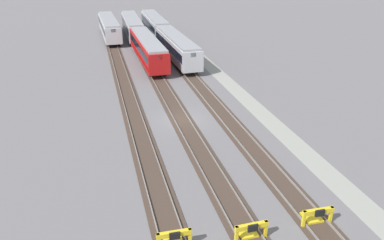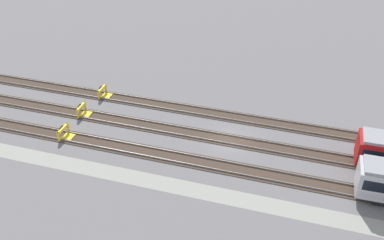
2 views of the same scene
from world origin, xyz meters
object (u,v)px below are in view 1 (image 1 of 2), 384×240
Objects in this scene: subway_car_front_row_centre at (148,49)px; bumper_stop_near_inner_track at (249,230)px; bumper_stop_middle_track at (173,238)px; bumper_stop_nearest_track at (315,215)px; subway_car_front_row_right_inner at (176,47)px; subway_car_front_row_left_inner at (109,27)px; subway_car_front_row_leftmost at (155,25)px; subway_car_front_row_rightmost at (132,26)px.

bumper_stop_near_inner_track is at bearing 179.91° from subway_car_front_row_centre.
bumper_stop_nearest_track is at bearing -92.01° from bumper_stop_middle_track.
subway_car_front_row_right_inner is 38.50m from bumper_stop_nearest_track.
subway_car_front_row_left_inner is 20.68m from subway_car_front_row_right_inner.
subway_car_front_row_leftmost is 8.98× the size of bumper_stop_nearest_track.
bumper_stop_nearest_track and bumper_stop_middle_track have the same top height.
subway_car_front_row_right_inner is at bearing -166.66° from subway_car_front_row_rightmost.
subway_car_front_row_leftmost is at bearing -86.91° from subway_car_front_row_left_inner.
bumper_stop_near_inner_track and bumper_stop_middle_track have the same top height.
subway_car_front_row_centre is 8.99× the size of bumper_stop_nearest_track.
subway_car_front_row_leftmost and subway_car_front_row_left_inner have the same top height.
bumper_stop_middle_track is (-56.88, 0.00, -1.53)m from subway_car_front_row_left_inner.
subway_car_front_row_centre reaches higher than bumper_stop_nearest_track.
subway_car_front_row_leftmost is at bearing -8.67° from bumper_stop_middle_track.
subway_car_front_row_rightmost is 57.33m from bumper_stop_nearest_track.
bumper_stop_nearest_track is (-57.13, -4.43, -1.53)m from subway_car_front_row_rightmost.
subway_car_front_row_leftmost is 8.99× the size of bumper_stop_near_inner_track.
subway_car_front_row_right_inner is (-19.20, -0.03, 0.00)m from subway_car_front_row_leftmost.
subway_car_front_row_left_inner is 9.02× the size of bumper_stop_near_inner_track.
subway_car_front_row_left_inner reaches higher than bumper_stop_near_inner_track.
subway_car_front_row_rightmost reaches higher than bumper_stop_nearest_track.
subway_car_front_row_leftmost and subway_car_front_row_rightmost have the same top height.
subway_car_front_row_centre is at bearing -6.63° from bumper_stop_middle_track.
subway_car_front_row_right_inner is at bearing 0.01° from bumper_stop_nearest_track.
subway_car_front_row_centre is (-18.72, -4.43, 0.00)m from subway_car_front_row_left_inner.
bumper_stop_nearest_track is at bearing -179.97° from subway_car_front_row_leftmost.
subway_car_front_row_rightmost is at bearing 13.34° from subway_car_front_row_right_inner.
subway_car_front_row_left_inner is at bearing 93.09° from subway_car_front_row_leftmost.
subway_car_front_row_centre is at bearing 167.34° from subway_car_front_row_leftmost.
bumper_stop_middle_track is at bearing 173.37° from subway_car_front_row_centre.
bumper_stop_near_inner_track is at bearing -175.64° from subway_car_front_row_left_inner.
subway_car_front_row_leftmost reaches higher than bumper_stop_nearest_track.
subway_car_front_row_left_inner is at bearing 4.36° from bumper_stop_near_inner_track.
subway_car_front_row_rightmost is at bearing 0.27° from subway_car_front_row_centre.
subway_car_front_row_left_inner is 57.88m from bumper_stop_nearest_track.
bumper_stop_nearest_track is 1.00× the size of bumper_stop_middle_track.
subway_car_front_row_centre and subway_car_front_row_right_inner have the same top height.
subway_car_front_row_leftmost is at bearing -12.66° from subway_car_front_row_centre.
subway_car_front_row_leftmost is 19.67m from subway_car_front_row_centre.
subway_car_front_row_centre is 4.34m from subway_car_front_row_right_inner.
subway_car_front_row_leftmost and subway_car_front_row_centre have the same top height.
bumper_stop_middle_track is (0.51, 4.38, 0.00)m from bumper_stop_near_inner_track.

